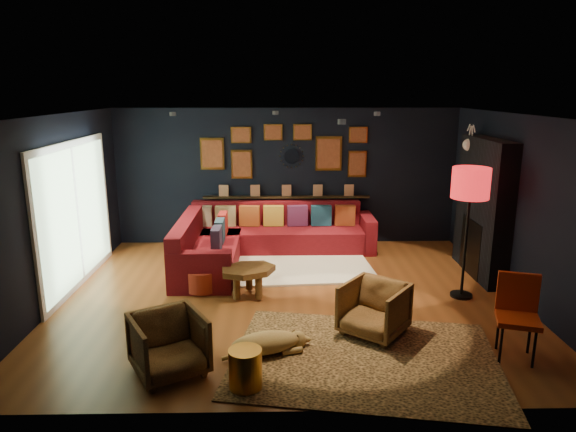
{
  "coord_description": "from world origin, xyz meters",
  "views": [
    {
      "loc": [
        -0.17,
        -6.97,
        2.94
      ],
      "look_at": [
        -0.02,
        0.3,
        1.13
      ],
      "focal_mm": 32.0,
      "sensor_mm": 36.0,
      "label": 1
    }
  ],
  "objects_px": {
    "sectional": "(253,240)",
    "armchair_right": "(374,307)",
    "coffee_table": "(248,273)",
    "floor_lamp": "(470,188)",
    "armchair_left": "(169,342)",
    "orange_chair": "(518,309)",
    "pouf": "(202,280)",
    "gold_stool": "(245,369)",
    "dog": "(265,339)"
  },
  "relations": [
    {
      "from": "sectional",
      "to": "armchair_right",
      "type": "height_order",
      "value": "sectional"
    },
    {
      "from": "coffee_table",
      "to": "floor_lamp",
      "type": "relative_size",
      "value": 0.54
    },
    {
      "from": "armchair_right",
      "to": "armchair_left",
      "type": "bearing_deg",
      "value": -122.36
    },
    {
      "from": "orange_chair",
      "to": "pouf",
      "type": "bearing_deg",
      "value": 170.49
    },
    {
      "from": "sectional",
      "to": "pouf",
      "type": "height_order",
      "value": "sectional"
    },
    {
      "from": "armchair_left",
      "to": "floor_lamp",
      "type": "bearing_deg",
      "value": -2.46
    },
    {
      "from": "pouf",
      "to": "gold_stool",
      "type": "distance_m",
      "value": 2.67
    },
    {
      "from": "gold_stool",
      "to": "dog",
      "type": "relative_size",
      "value": 0.39
    },
    {
      "from": "coffee_table",
      "to": "orange_chair",
      "type": "distance_m",
      "value": 3.56
    },
    {
      "from": "coffee_table",
      "to": "floor_lamp",
      "type": "xyz_separation_m",
      "value": [
        3.1,
        -0.04,
        1.24
      ]
    },
    {
      "from": "armchair_right",
      "to": "pouf",
      "type": "bearing_deg",
      "value": -173.82
    },
    {
      "from": "armchair_right",
      "to": "gold_stool",
      "type": "relative_size",
      "value": 1.71
    },
    {
      "from": "orange_chair",
      "to": "armchair_left",
      "type": "bearing_deg",
      "value": -157.82
    },
    {
      "from": "orange_chair",
      "to": "dog",
      "type": "bearing_deg",
      "value": -163.81
    },
    {
      "from": "coffee_table",
      "to": "pouf",
      "type": "bearing_deg",
      "value": 163.53
    },
    {
      "from": "coffee_table",
      "to": "gold_stool",
      "type": "xyz_separation_m",
      "value": [
        0.1,
        -2.34,
        -0.15
      ]
    },
    {
      "from": "coffee_table",
      "to": "armchair_left",
      "type": "xyz_separation_m",
      "value": [
        -0.72,
        -2.04,
        -0.0
      ]
    },
    {
      "from": "orange_chair",
      "to": "coffee_table",
      "type": "bearing_deg",
      "value": 168.34
    },
    {
      "from": "armchair_left",
      "to": "orange_chair",
      "type": "bearing_deg",
      "value": -25.39
    },
    {
      "from": "armchair_right",
      "to": "floor_lamp",
      "type": "distance_m",
      "value": 2.26
    },
    {
      "from": "pouf",
      "to": "armchair_right",
      "type": "height_order",
      "value": "armchair_right"
    },
    {
      "from": "sectional",
      "to": "gold_stool",
      "type": "height_order",
      "value": "sectional"
    },
    {
      "from": "sectional",
      "to": "dog",
      "type": "xyz_separation_m",
      "value": [
        0.3,
        -3.48,
        -0.14
      ]
    },
    {
      "from": "coffee_table",
      "to": "pouf",
      "type": "height_order",
      "value": "coffee_table"
    },
    {
      "from": "dog",
      "to": "floor_lamp",
      "type": "bearing_deg",
      "value": 13.79
    },
    {
      "from": "orange_chair",
      "to": "floor_lamp",
      "type": "distance_m",
      "value": 1.98
    },
    {
      "from": "armchair_left",
      "to": "orange_chair",
      "type": "relative_size",
      "value": 0.77
    },
    {
      "from": "pouf",
      "to": "gold_stool",
      "type": "relative_size",
      "value": 1.11
    },
    {
      "from": "sectional",
      "to": "pouf",
      "type": "relative_size",
      "value": 7.24
    },
    {
      "from": "coffee_table",
      "to": "armchair_right",
      "type": "bearing_deg",
      "value": -36.71
    },
    {
      "from": "armchair_left",
      "to": "floor_lamp",
      "type": "relative_size",
      "value": 0.38
    },
    {
      "from": "armchair_right",
      "to": "dog",
      "type": "distance_m",
      "value": 1.41
    },
    {
      "from": "sectional",
      "to": "armchair_left",
      "type": "bearing_deg",
      "value": -100.35
    },
    {
      "from": "coffee_table",
      "to": "gold_stool",
      "type": "relative_size",
      "value": 2.4
    },
    {
      "from": "orange_chair",
      "to": "dog",
      "type": "height_order",
      "value": "orange_chair"
    },
    {
      "from": "armchair_left",
      "to": "gold_stool",
      "type": "height_order",
      "value": "armchair_left"
    },
    {
      "from": "floor_lamp",
      "to": "dog",
      "type": "distance_m",
      "value": 3.55
    },
    {
      "from": "floor_lamp",
      "to": "dog",
      "type": "bearing_deg",
      "value": -150.05
    },
    {
      "from": "sectional",
      "to": "dog",
      "type": "bearing_deg",
      "value": -85.09
    },
    {
      "from": "dog",
      "to": "coffee_table",
      "type": "bearing_deg",
      "value": 83.55
    },
    {
      "from": "pouf",
      "to": "dog",
      "type": "distance_m",
      "value": 2.12
    },
    {
      "from": "armchair_left",
      "to": "gold_stool",
      "type": "relative_size",
      "value": 1.72
    },
    {
      "from": "dog",
      "to": "armchair_left",
      "type": "bearing_deg",
      "value": -175.52
    },
    {
      "from": "orange_chair",
      "to": "dog",
      "type": "distance_m",
      "value": 2.84
    },
    {
      "from": "armchair_right",
      "to": "sectional",
      "type": "bearing_deg",
      "value": 155.72
    },
    {
      "from": "dog",
      "to": "sectional",
      "type": "bearing_deg",
      "value": 78.76
    },
    {
      "from": "armchair_left",
      "to": "coffee_table",
      "type": "bearing_deg",
      "value": 40.52
    },
    {
      "from": "armchair_right",
      "to": "floor_lamp",
      "type": "xyz_separation_m",
      "value": [
        1.5,
        1.15,
        1.25
      ]
    },
    {
      "from": "gold_stool",
      "to": "dog",
      "type": "height_order",
      "value": "gold_stool"
    },
    {
      "from": "pouf",
      "to": "armchair_right",
      "type": "relative_size",
      "value": 0.65
    }
  ]
}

